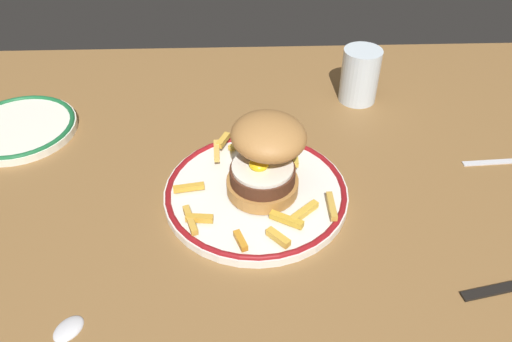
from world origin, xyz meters
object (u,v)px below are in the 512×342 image
(burger, at_px, (266,155))
(spoon, at_px, (56,338))
(water_glass, at_px, (359,78))
(side_plate, at_px, (19,128))
(dinner_plate, at_px, (256,192))

(burger, relative_size, spoon, 1.15)
(water_glass, bearing_deg, side_plate, -171.91)
(dinner_plate, distance_m, water_glass, 0.31)
(burger, bearing_deg, dinner_plate, -160.93)
(spoon, bearing_deg, burger, 43.39)
(burger, distance_m, spoon, 0.32)
(water_glass, xyz_separation_m, spoon, (-0.40, -0.45, -0.04))
(water_glass, distance_m, spoon, 0.61)
(water_glass, height_order, spoon, water_glass)
(dinner_plate, xyz_separation_m, spoon, (-0.22, -0.21, -0.00))
(water_glass, distance_m, side_plate, 0.56)
(burger, relative_size, water_glass, 1.46)
(burger, xyz_separation_m, spoon, (-0.23, -0.22, -0.07))
(dinner_plate, distance_m, spoon, 0.30)
(water_glass, relative_size, side_plate, 0.52)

